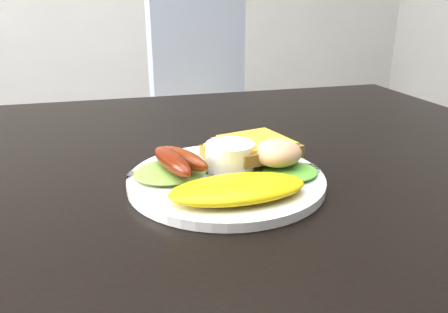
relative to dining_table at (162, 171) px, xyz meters
name	(u,v)px	position (x,y,z in m)	size (l,w,h in m)	color
dining_table	(162,171)	(0.00, 0.00, 0.00)	(1.20, 0.80, 0.04)	black
dining_chair	(211,130)	(0.33, 1.09, -0.28)	(0.47, 0.47, 0.06)	tan
person	(110,66)	(-0.05, 0.62, 0.06)	(0.57, 0.38, 1.58)	navy
plate	(226,180)	(0.06, -0.11, 0.03)	(0.23, 0.23, 0.01)	white
lettuce_left	(171,171)	(0.00, -0.09, 0.04)	(0.09, 0.08, 0.01)	#53832E
lettuce_right	(290,172)	(0.14, -0.13, 0.04)	(0.07, 0.06, 0.01)	#4E8C23
omelette	(238,189)	(0.06, -0.17, 0.04)	(0.15, 0.07, 0.02)	yellow
sausage_a	(172,161)	(0.00, -0.10, 0.05)	(0.02, 0.09, 0.02)	#5A0505
sausage_b	(183,158)	(0.01, -0.10, 0.05)	(0.02, 0.09, 0.02)	maroon
ramekin	(230,157)	(0.07, -0.10, 0.05)	(0.06, 0.06, 0.03)	white
toast_a	(233,155)	(0.08, -0.06, 0.04)	(0.07, 0.07, 0.01)	brown
toast_b	(256,147)	(0.11, -0.08, 0.05)	(0.09, 0.09, 0.01)	olive
potato_salad	(278,153)	(0.12, -0.12, 0.06)	(0.06, 0.06, 0.03)	beige
fork	(200,178)	(0.03, -0.12, 0.03)	(0.17, 0.01, 0.00)	#ADAFB7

